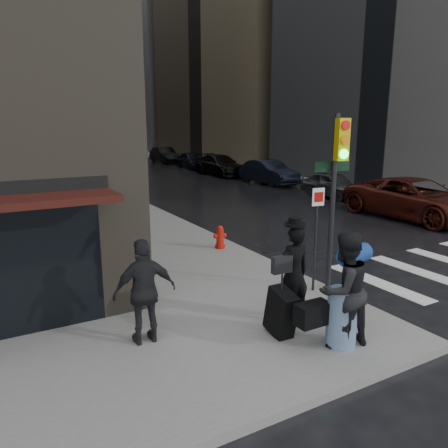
{
  "coord_description": "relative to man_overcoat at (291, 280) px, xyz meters",
  "views": [
    {
      "loc": [
        -4.86,
        -6.03,
        3.88
      ],
      "look_at": [
        0.58,
        3.6,
        1.3
      ],
      "focal_mm": 35.0,
      "sensor_mm": 36.0,
      "label": 1
    }
  ],
  "objects": [
    {
      "name": "fire_hydrant",
      "position": [
        1.31,
        5.11,
        -0.56
      ],
      "size": [
        0.4,
        0.3,
        0.7
      ],
      "rotation": [
        0.0,
        0.0,
        -0.15
      ],
      "color": "#B7150B",
      "rests_on": "ground"
    },
    {
      "name": "bldg_right_far",
      "position": [
        25.99,
        57.94,
        11.48
      ],
      "size": [
        22.0,
        20.0,
        25.0
      ],
      "primitive_type": "cube",
      "color": "slate",
      "rests_on": "ground"
    },
    {
      "name": "ground",
      "position": [
        -0.01,
        -0.06,
        -1.02
      ],
      "size": [
        140.0,
        140.0,
        0.0
      ],
      "primitive_type": "plane",
      "color": "black",
      "rests_on": "ground"
    },
    {
      "name": "sidewalk_left",
      "position": [
        -0.01,
        26.94,
        -0.94
      ],
      "size": [
        4.0,
        50.0,
        0.15
      ],
      "primitive_type": "cube",
      "color": "slate",
      "rests_on": "ground"
    },
    {
      "name": "sidewalk_right",
      "position": [
        13.49,
        26.94,
        -0.94
      ],
      "size": [
        3.0,
        50.0,
        0.15
      ],
      "primitive_type": "cube",
      "color": "slate",
      "rests_on": "ground"
    },
    {
      "name": "bldg_distant",
      "position": [
        5.99,
        77.94,
        14.98
      ],
      "size": [
        40.0,
        12.0,
        32.0
      ],
      "primitive_type": "cube",
      "color": "slate",
      "rests_on": "ground"
    },
    {
      "name": "parked_car_0",
      "position": [
        10.65,
        5.38,
        -0.19
      ],
      "size": [
        2.87,
        6.01,
        1.66
      ],
      "primitive_type": "imported",
      "rotation": [
        0.0,
        0.0,
        0.02
      ],
      "color": "#42140D",
      "rests_on": "ground"
    },
    {
      "name": "man_overcoat",
      "position": [
        0.0,
        0.0,
        0.0
      ],
      "size": [
        1.1,
        1.02,
        2.07
      ],
      "rotation": [
        0.0,
        0.0,
        3.1
      ],
      "color": "black",
      "rests_on": "ground"
    },
    {
      "name": "traffic_light",
      "position": [
        1.84,
        0.92,
        1.66
      ],
      "size": [
        0.97,
        0.52,
        3.92
      ],
      "rotation": [
        0.0,
        0.0,
        -0.16
      ],
      "color": "black",
      "rests_on": "ground"
    },
    {
      "name": "parked_car_5",
      "position": [
        11.18,
        34.1,
        -0.26
      ],
      "size": [
        1.68,
        4.61,
        1.51
      ],
      "primitive_type": "imported",
      "rotation": [
        0.0,
        0.0,
        -0.02
      ],
      "color": "black",
      "rests_on": "ground"
    },
    {
      "name": "parked_car_3",
      "position": [
        11.0,
        22.61,
        -0.26
      ],
      "size": [
        2.3,
        5.3,
        1.52
      ],
      "primitive_type": "imported",
      "rotation": [
        0.0,
        0.0,
        0.03
      ],
      "color": "black",
      "rests_on": "ground"
    },
    {
      "name": "man_jeans",
      "position": [
        0.22,
        -1.11,
        0.14
      ],
      "size": [
        1.43,
        0.77,
        2.0
      ],
      "rotation": [
        0.0,
        0.0,
        3.13
      ],
      "color": "black",
      "rests_on": "ground"
    },
    {
      "name": "parked_car_1",
      "position": [
        11.46,
        11.12,
        -0.36
      ],
      "size": [
        1.57,
        3.88,
        1.32
      ],
      "primitive_type": "imported",
      "rotation": [
        0.0,
        0.0,
        0.0
      ],
      "color": "#393A3E",
      "rests_on": "ground"
    },
    {
      "name": "man_greycoat",
      "position": [
        -2.62,
        0.64,
        0.06
      ],
      "size": [
        1.11,
        0.52,
        1.85
      ],
      "rotation": [
        0.0,
        0.0,
        3.08
      ],
      "color": "black",
      "rests_on": "ground"
    },
    {
      "name": "parked_car_2",
      "position": [
        11.38,
        16.87,
        -0.25
      ],
      "size": [
        1.75,
        4.68,
        1.53
      ],
      "primitive_type": "imported",
      "rotation": [
        0.0,
        0.0,
        0.03
      ],
      "color": "black",
      "rests_on": "ground"
    },
    {
      "name": "parked_car_4",
      "position": [
        11.36,
        28.35,
        -0.31
      ],
      "size": [
        1.99,
        4.26,
        1.41
      ],
      "primitive_type": "imported",
      "rotation": [
        0.0,
        0.0,
        -0.08
      ],
      "color": "black",
      "rests_on": "ground"
    }
  ]
}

